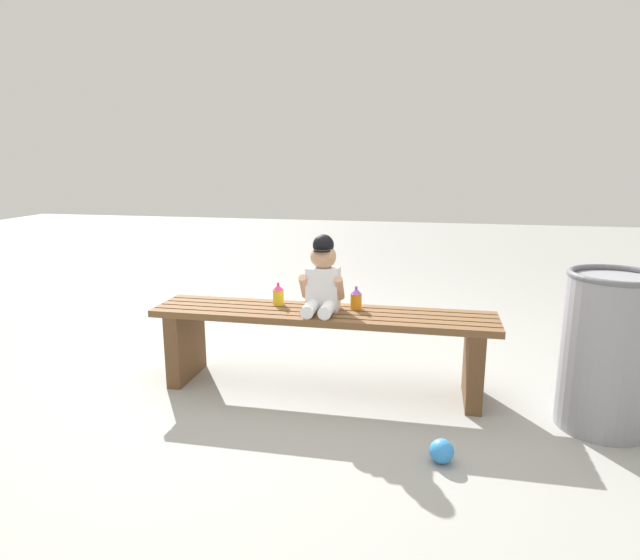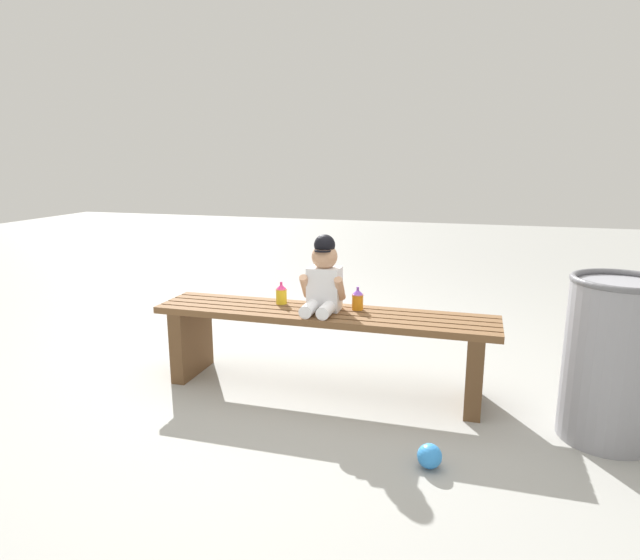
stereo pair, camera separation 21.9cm
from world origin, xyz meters
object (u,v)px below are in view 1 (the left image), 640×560
at_px(child_figure, 322,278).
at_px(trash_bin, 608,351).
at_px(sippy_cup_left, 278,294).
at_px(park_bench, 322,336).
at_px(toy_ball, 442,451).
at_px(sippy_cup_right, 356,298).

xyz_separation_m(child_figure, trash_bin, (1.36, -0.17, -0.24)).
bearing_deg(sippy_cup_left, trash_bin, -8.34).
bearing_deg(park_bench, sippy_cup_left, 162.65).
xyz_separation_m(park_bench, sippy_cup_left, (-0.26, 0.08, 0.19)).
xyz_separation_m(park_bench, trash_bin, (1.36, -0.16, 0.07)).
height_order(child_figure, trash_bin, child_figure).
bearing_deg(trash_bin, toy_ball, -147.34).
distance_m(park_bench, toy_ball, 0.92).
bearing_deg(child_figure, park_bench, -84.77).
height_order(sippy_cup_right, trash_bin, trash_bin).
relative_size(sippy_cup_right, toy_ball, 1.23).
bearing_deg(child_figure, sippy_cup_right, 21.25).
bearing_deg(sippy_cup_left, sippy_cup_right, 0.00).
bearing_deg(sippy_cup_right, park_bench, -154.26).
bearing_deg(trash_bin, sippy_cup_right, 168.71).
height_order(park_bench, sippy_cup_right, sippy_cup_right).
height_order(sippy_cup_left, sippy_cup_right, same).
xyz_separation_m(toy_ball, trash_bin, (0.73, 0.47, 0.32)).
bearing_deg(toy_ball, sippy_cup_left, 141.51).
relative_size(child_figure, sippy_cup_right, 3.26).
distance_m(park_bench, sippy_cup_right, 0.27).
bearing_deg(toy_ball, child_figure, 134.48).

